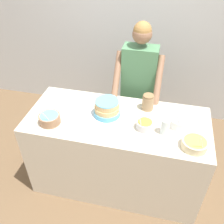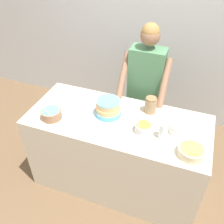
# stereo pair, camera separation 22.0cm
# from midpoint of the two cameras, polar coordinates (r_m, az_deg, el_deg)

# --- Properties ---
(ground_plane) EXTENTS (14.00, 14.00, 0.00)m
(ground_plane) POSITION_cam_midpoint_polar(r_m,az_deg,el_deg) (2.73, 0.75, -20.96)
(ground_plane) COLOR brown
(wall_back) EXTENTS (10.00, 0.05, 2.60)m
(wall_back) POSITION_cam_midpoint_polar(r_m,az_deg,el_deg) (3.30, 12.05, 18.92)
(wall_back) COLOR silver
(wall_back) RESTS_ON ground_plane
(counter) EXTENTS (1.68, 0.73, 0.88)m
(counter) POSITION_cam_midpoint_polar(r_m,az_deg,el_deg) (2.58, 3.62, -9.31)
(counter) COLOR beige
(counter) RESTS_ON ground_plane
(person_baker) EXTENTS (0.49, 0.44, 1.59)m
(person_baker) POSITION_cam_midpoint_polar(r_m,az_deg,el_deg) (2.69, 10.05, 6.66)
(person_baker) COLOR #2D2D38
(person_baker) RESTS_ON ground_plane
(cake) EXTENTS (0.32, 0.32, 0.17)m
(cake) POSITION_cam_midpoint_polar(r_m,az_deg,el_deg) (2.28, 1.88, 0.67)
(cake) COLOR silver
(cake) RESTS_ON counter
(frosting_bowl_pink) EXTENTS (0.17, 0.17, 0.16)m
(frosting_bowl_pink) POSITION_cam_midpoint_polar(r_m,az_deg,el_deg) (2.22, 17.88, -3.56)
(frosting_bowl_pink) COLOR white
(frosting_bowl_pink) RESTS_ON counter
(frosting_bowl_orange) EXTENTS (0.15, 0.15, 0.19)m
(frosting_bowl_orange) POSITION_cam_midpoint_polar(r_m,az_deg,el_deg) (2.16, 10.09, -3.62)
(frosting_bowl_orange) COLOR silver
(frosting_bowl_orange) RESTS_ON counter
(frosting_bowl_blue) EXTENTS (0.19, 0.19, 0.17)m
(frosting_bowl_blue) POSITION_cam_midpoint_polar(r_m,az_deg,el_deg) (2.31, -11.10, -0.49)
(frosting_bowl_blue) COLOR #936B4C
(frosting_bowl_blue) RESTS_ON counter
(frosting_bowl_yellow) EXTENTS (0.21, 0.21, 0.17)m
(frosting_bowl_yellow) POSITION_cam_midpoint_polar(r_m,az_deg,el_deg) (2.06, 20.65, -8.55)
(frosting_bowl_yellow) COLOR beige
(frosting_bowl_yellow) RESTS_ON counter
(drinking_glass) EXTENTS (0.07, 0.07, 0.14)m
(drinking_glass) POSITION_cam_midpoint_polar(r_m,az_deg,el_deg) (2.11, 14.61, -4.36)
(drinking_glass) COLOR silver
(drinking_glass) RESTS_ON counter
(ceramic_plate) EXTENTS (0.25, 0.25, 0.01)m
(ceramic_plate) POSITION_cam_midpoint_polar(r_m,az_deg,el_deg) (2.24, -5.42, -2.40)
(ceramic_plate) COLOR silver
(ceramic_plate) RESTS_ON counter
(stoneware_jar) EXTENTS (0.11, 0.11, 0.16)m
(stoneware_jar) POSITION_cam_midpoint_polar(r_m,az_deg,el_deg) (2.36, 11.48, 1.47)
(stoneware_jar) COLOR #9E7F5B
(stoneware_jar) RESTS_ON counter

